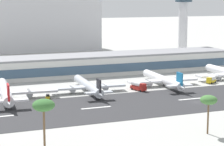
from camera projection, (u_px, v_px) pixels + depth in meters
The scene contains 15 objects.
ground_plane at pixel (196, 102), 181.71m from camera, with size 1400.00×1400.00×0.00m, color #A8A8A3.
runway_strip at pixel (189, 99), 186.97m from camera, with size 800.00×41.85×0.08m, color #2D2D30.
runway_centreline_dash_3 at pixel (96, 108), 172.55m from camera, with size 12.00×1.20×0.01m, color white.
runway_centreline_dash_4 at pixel (191, 99), 187.35m from camera, with size 12.00×1.20×0.01m, color white.
terminal_building at pixel (96, 64), 248.08m from camera, with size 157.76×22.64×10.87m.
control_tower at pixel (183, 20), 302.44m from camera, with size 12.33×12.33×43.98m.
distant_hotel_block at pixel (20, 22), 350.17m from camera, with size 122.72×36.39×45.93m, color #BCBCC1.
airliner_red_tail_gate_0 at pixel (5, 93), 185.11m from camera, with size 43.49×47.53×9.92m.
airliner_black_tail_gate_1 at pixel (89, 86), 199.22m from camera, with size 33.79×42.99×8.97m.
airliner_blue_tail_gate_2 at pixel (164, 80), 213.69m from camera, with size 34.58×44.14×9.21m.
service_baggage_tug_0 at pixel (48, 97), 186.67m from camera, with size 2.61×3.52×2.20m.
service_fuel_truck_1 at pixel (138, 86), 204.10m from camera, with size 5.00×8.89×3.95m.
service_box_truck_2 at pixel (211, 80), 221.38m from camera, with size 6.40×5.07×3.25m.
palm_tree_0 at pixel (209, 101), 138.22m from camera, with size 5.30×5.30×12.28m.
palm_tree_2 at pixel (44, 106), 124.61m from camera, with size 6.29×6.29×14.19m.
Camera 1 is at (-95.25, -153.21, 42.17)m, focal length 72.09 mm.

